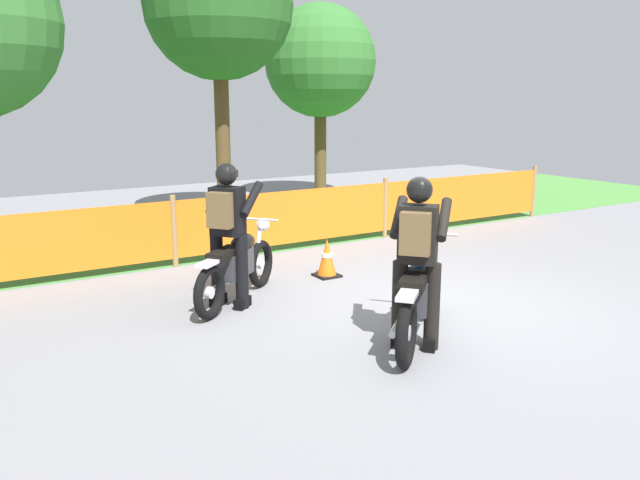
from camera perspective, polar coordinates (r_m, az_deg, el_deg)
ground at (r=7.74m, az=9.75°, el=-5.94°), size 24.00×24.00×0.02m
grass_verge at (r=12.94m, az=-8.91°, el=1.63°), size 24.00×5.76×0.01m
barrier_fence at (r=10.29m, az=-2.70°, el=2.01°), size 11.55×0.08×1.05m
tree_near_left at (r=12.69m, az=-8.97°, el=19.81°), size 2.76×2.76×5.47m
tree_near_right at (r=15.43m, az=0.03°, el=15.49°), size 2.58×2.58×4.53m
motorcycle_lead at (r=7.78m, az=-7.34°, el=-2.22°), size 1.59×1.31×0.93m
motorcycle_trailing at (r=6.58m, az=8.74°, el=-4.69°), size 1.66×1.47×1.00m
rider_lead at (r=7.48m, az=-8.16°, el=1.11°), size 0.78×0.74×1.69m
rider_trailing at (r=6.24m, az=8.60°, el=-1.19°), size 0.78×0.75×1.69m
traffic_cone at (r=8.83m, az=0.62°, el=-1.62°), size 0.32×0.32×0.53m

